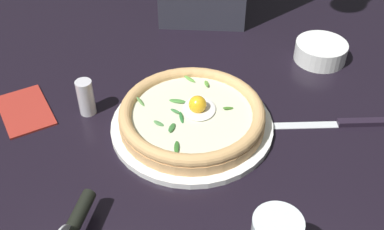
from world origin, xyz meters
The scene contains 8 objects.
ground_plane centered at (0.00, 0.00, -0.01)m, with size 2.40×2.40×0.03m, color black.
pizza_plate centered at (-0.04, -0.01, 0.01)m, with size 0.31×0.31×0.01m, color white.
pizza centered at (-0.04, -0.01, 0.03)m, with size 0.27×0.27×0.06m.
side_bowl centered at (0.20, -0.29, 0.02)m, with size 0.12×0.12×0.04m, color white.
pizza_cutter centered at (-0.30, 0.16, 0.04)m, with size 0.14×0.04×0.07m.
table_knife centered at (-0.03, -0.29, 0.00)m, with size 0.03×0.25×0.01m.
folded_napkin centered at (0.00, 0.33, 0.00)m, with size 0.14×0.09×0.01m, color #A12B21.
pepper_shaker centered at (0.00, 0.20, 0.04)m, with size 0.03×0.03×0.07m, color silver.
Camera 1 is at (-0.71, -0.02, 0.61)m, focal length 44.31 mm.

